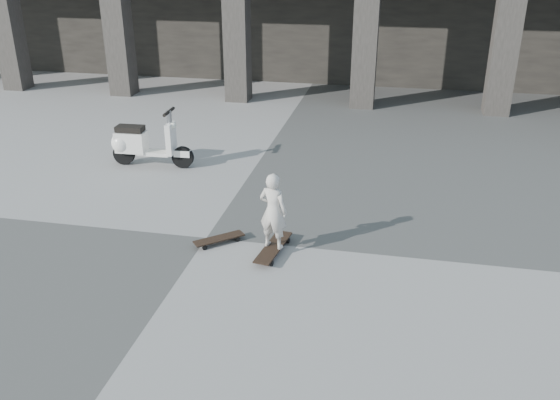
% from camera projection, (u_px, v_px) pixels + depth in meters
% --- Properties ---
extents(ground, '(90.00, 90.00, 0.00)m').
position_uv_depth(ground, '(206.00, 238.00, 9.34)').
color(ground, '#444442').
rests_on(ground, ground).
extents(longboard, '(0.39, 1.09, 0.11)m').
position_uv_depth(longboard, '(273.00, 248.00, 8.87)').
color(longboard, black).
rests_on(longboard, ground).
extents(skateboard_spare, '(0.74, 0.68, 0.10)m').
position_uv_depth(skateboard_spare, '(219.00, 239.00, 9.15)').
color(skateboard_spare, black).
rests_on(skateboard_spare, ground).
extents(child, '(0.48, 0.37, 1.17)m').
position_uv_depth(child, '(273.00, 211.00, 8.63)').
color(child, beige).
rests_on(child, longboard).
extents(scooter, '(1.73, 0.56, 1.20)m').
position_uv_depth(scooter, '(138.00, 143.00, 12.15)').
color(scooter, black).
rests_on(scooter, ground).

